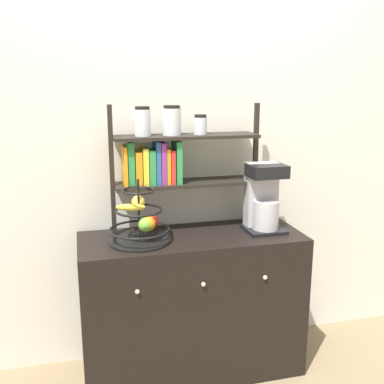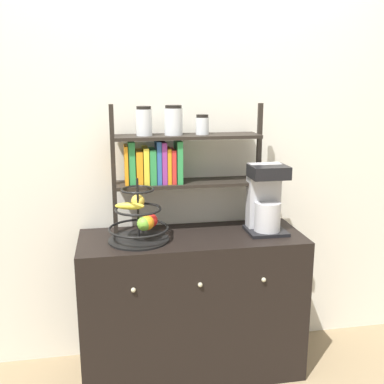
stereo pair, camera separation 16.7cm
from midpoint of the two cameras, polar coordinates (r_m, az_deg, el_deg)
The scene contains 5 objects.
wall_back at distance 2.58m, azimuth 0.77°, elevation 6.77°, with size 7.00×0.05×2.60m, color silver.
sideboard at distance 2.59m, azimuth 1.89°, elevation -14.08°, with size 1.21×0.47×0.81m.
coffee_maker at distance 2.50m, azimuth 11.23°, elevation -0.93°, with size 0.21×0.20×0.38m.
fruit_stand at distance 2.33m, azimuth -4.57°, elevation -3.72°, with size 0.32×0.32×0.33m.
shelf_hutch at distance 2.43m, azimuth -1.00°, elevation 4.64°, with size 0.83×0.20×0.70m.
Camera 2 is at (-0.41, -2.04, 1.60)m, focal length 42.00 mm.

